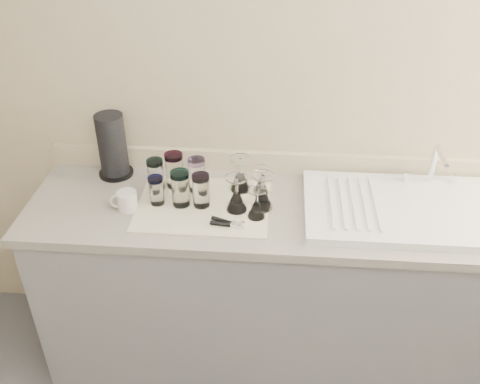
# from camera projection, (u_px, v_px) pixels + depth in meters

# --- Properties ---
(room_envelope) EXTENTS (3.54, 3.50, 2.52)m
(room_envelope) POSITION_uv_depth(u_px,v_px,m) (260.00, 297.00, 0.88)
(room_envelope) COLOR #4D4D51
(room_envelope) RESTS_ON ground
(counter_unit) EXTENTS (2.06, 0.62, 0.90)m
(counter_unit) POSITION_uv_depth(u_px,v_px,m) (268.00, 285.00, 2.49)
(counter_unit) COLOR slate
(counter_unit) RESTS_ON ground
(sink_unit) EXTENTS (0.82, 0.50, 0.22)m
(sink_unit) POSITION_uv_depth(u_px,v_px,m) (405.00, 208.00, 2.20)
(sink_unit) COLOR white
(sink_unit) RESTS_ON counter_unit
(dish_towel) EXTENTS (0.55, 0.42, 0.01)m
(dish_towel) POSITION_uv_depth(u_px,v_px,m) (203.00, 205.00, 2.25)
(dish_towel) COLOR white
(dish_towel) RESTS_ON counter_unit
(tumbler_teal) EXTENTS (0.07, 0.07, 0.14)m
(tumbler_teal) POSITION_uv_depth(u_px,v_px,m) (156.00, 174.00, 2.31)
(tumbler_teal) COLOR white
(tumbler_teal) RESTS_ON dish_towel
(tumbler_cyan) EXTENTS (0.08, 0.08, 0.16)m
(tumbler_cyan) POSITION_uv_depth(u_px,v_px,m) (174.00, 170.00, 2.32)
(tumbler_cyan) COLOR white
(tumbler_cyan) RESTS_ON dish_towel
(tumbler_purple) EXTENTS (0.08, 0.08, 0.15)m
(tumbler_purple) POSITION_uv_depth(u_px,v_px,m) (197.00, 175.00, 2.30)
(tumbler_purple) COLOR white
(tumbler_purple) RESTS_ON dish_towel
(tumbler_magenta) EXTENTS (0.06, 0.06, 0.13)m
(tumbler_magenta) POSITION_uv_depth(u_px,v_px,m) (156.00, 190.00, 2.22)
(tumbler_magenta) COLOR white
(tumbler_magenta) RESTS_ON dish_towel
(tumbler_blue) EXTENTS (0.08, 0.08, 0.16)m
(tumbler_blue) POSITION_uv_depth(u_px,v_px,m) (180.00, 188.00, 2.20)
(tumbler_blue) COLOR white
(tumbler_blue) RESTS_ON dish_towel
(tumbler_lavender) EXTENTS (0.07, 0.07, 0.15)m
(tumbler_lavender) POSITION_uv_depth(u_px,v_px,m) (201.00, 190.00, 2.20)
(tumbler_lavender) COLOR white
(tumbler_lavender) RESTS_ON dish_towel
(goblet_back_left) EXTENTS (0.09, 0.09, 0.16)m
(goblet_back_left) POSITION_uv_depth(u_px,v_px,m) (240.00, 179.00, 2.31)
(goblet_back_left) COLOR white
(goblet_back_left) RESTS_ON dish_towel
(goblet_back_right) EXTENTS (0.07, 0.07, 0.12)m
(goblet_back_right) POSITION_uv_depth(u_px,v_px,m) (261.00, 185.00, 2.30)
(goblet_back_right) COLOR white
(goblet_back_right) RESTS_ON dish_towel
(goblet_front_left) EXTENTS (0.09, 0.09, 0.16)m
(goblet_front_left) POSITION_uv_depth(u_px,v_px,m) (237.00, 198.00, 2.19)
(goblet_front_left) COLOR white
(goblet_front_left) RESTS_ON dish_towel
(goblet_front_right) EXTENTS (0.09, 0.09, 0.16)m
(goblet_front_right) POSITION_uv_depth(u_px,v_px,m) (262.00, 196.00, 2.20)
(goblet_front_right) COLOR white
(goblet_front_right) RESTS_ON dish_towel
(goblet_extra) EXTENTS (0.07, 0.07, 0.13)m
(goblet_extra) POSITION_uv_depth(u_px,v_px,m) (257.00, 207.00, 2.15)
(goblet_extra) COLOR white
(goblet_extra) RESTS_ON dish_towel
(can_opener) EXTENTS (0.14, 0.07, 0.02)m
(can_opener) POSITION_uv_depth(u_px,v_px,m) (228.00, 223.00, 2.12)
(can_opener) COLOR silver
(can_opener) RESTS_ON dish_towel
(white_mug) EXTENTS (0.12, 0.09, 0.08)m
(white_mug) POSITION_uv_depth(u_px,v_px,m) (127.00, 201.00, 2.20)
(white_mug) COLOR silver
(white_mug) RESTS_ON counter_unit
(paper_towel_roll) EXTENTS (0.16, 0.16, 0.30)m
(paper_towel_roll) POSITION_uv_depth(u_px,v_px,m) (113.00, 146.00, 2.38)
(paper_towel_roll) COLOR black
(paper_towel_roll) RESTS_ON counter_unit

